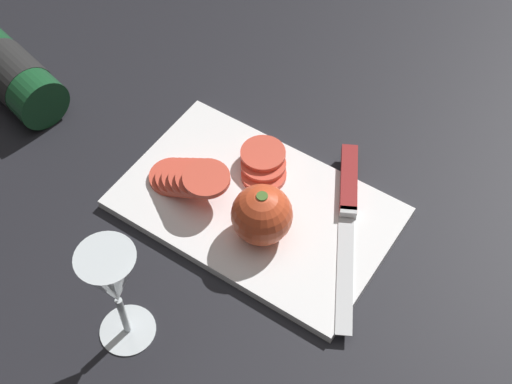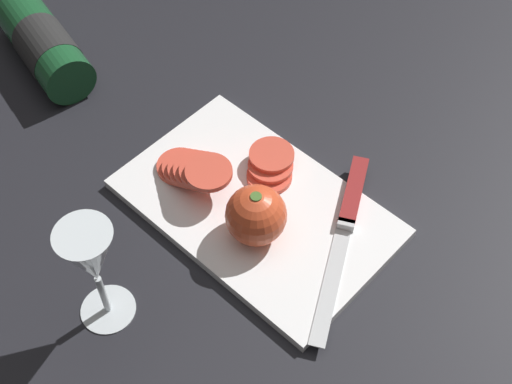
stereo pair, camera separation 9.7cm
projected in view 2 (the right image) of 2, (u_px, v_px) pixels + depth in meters
The scene contains 8 objects.
ground_plane at pixel (272, 246), 0.98m from camera, with size 3.00×3.00×0.00m, color black.
cutting_board at pixel (256, 208), 1.01m from camera, with size 0.38×0.24×0.01m.
wine_bottle at pixel (41, 41), 1.17m from camera, with size 0.34×0.14×0.09m.
wine_glass at pixel (91, 261), 0.82m from camera, with size 0.07×0.07×0.18m.
whole_tomato at pixel (256, 215), 0.94m from camera, with size 0.08×0.08×0.08m.
knife at pixel (350, 207), 0.99m from camera, with size 0.16×0.27×0.01m.
tomato_slice_stack_near at pixel (271, 166), 1.03m from camera, with size 0.08×0.09×0.02m.
tomato_slice_stack_far at pixel (194, 169), 1.01m from camera, with size 0.13×0.07×0.05m.
Camera 2 is at (-0.35, 0.40, 0.83)m, focal length 50.00 mm.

